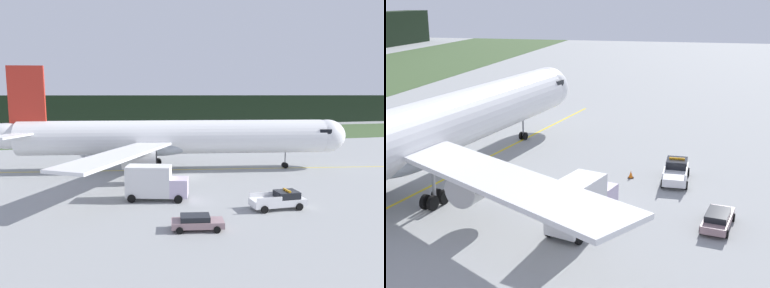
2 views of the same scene
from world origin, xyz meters
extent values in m
plane|color=#949797|center=(0.00, 0.00, 0.00)|extent=(320.00, 320.00, 0.00)
cube|color=yellow|center=(-0.78, 4.76, 0.00)|extent=(72.60, 12.56, 0.01)
cylinder|color=white|center=(-0.78, 4.76, 5.09)|extent=(46.20, 12.71, 5.11)
ellipsoid|color=white|center=(22.90, 0.76, 5.09)|extent=(6.40, 5.98, 5.11)
ellipsoid|color=#A6AEB9|center=(-3.05, 5.15, 3.68)|extent=(11.06, 7.01, 2.81)
cube|color=black|center=(21.69, 0.96, 5.98)|extent=(2.58, 5.09, 0.70)
cube|color=white|center=(-9.31, -5.63, 4.45)|extent=(15.25, 20.55, 0.35)
cylinder|color=#B6B6B6|center=(-6.84, -2.68, 3.21)|extent=(4.68, 3.14, 2.45)
cylinder|color=black|center=(-4.66, -3.05, 3.21)|extent=(0.49, 2.25, 2.26)
cylinder|color=gray|center=(16.45, 1.85, 1.71)|extent=(0.20, 0.20, 2.53)
cylinder|color=black|center=(16.49, 2.11, 0.45)|extent=(0.92, 0.37, 0.90)
cylinder|color=black|center=(16.41, 1.59, 0.45)|extent=(0.92, 0.37, 0.90)
cylinder|color=gray|center=(-4.59, 2.03, 1.86)|extent=(0.28, 0.28, 2.53)
cylinder|color=black|center=(-3.84, 2.26, 0.60)|extent=(1.23, 0.50, 1.20)
cylinder|color=black|center=(-3.96, 1.57, 0.60)|extent=(1.23, 0.50, 1.20)
cylinder|color=black|center=(-5.22, 2.50, 0.60)|extent=(1.23, 0.50, 1.20)
cylinder|color=black|center=(-5.34, 1.81, 0.60)|extent=(1.23, 0.50, 1.20)
cube|color=white|center=(5.77, -16.25, 0.73)|extent=(5.58, 2.06, 0.70)
cube|color=black|center=(6.77, -16.25, 1.43)|extent=(2.24, 1.87, 0.70)
cube|color=white|center=(4.44, -15.28, 1.31)|extent=(2.67, 0.12, 0.45)
cube|color=white|center=(4.43, -17.19, 1.31)|extent=(2.67, 0.12, 0.45)
cube|color=orange|center=(6.77, -16.25, 1.86)|extent=(0.21, 1.41, 0.16)
cylinder|color=black|center=(7.67, -15.23, 0.38)|extent=(0.76, 0.25, 0.76)
cylinder|color=black|center=(7.65, -17.29, 0.38)|extent=(0.76, 0.25, 0.76)
cylinder|color=black|center=(3.89, -15.20, 0.38)|extent=(0.76, 0.25, 0.76)
cylinder|color=black|center=(3.87, -17.26, 0.38)|extent=(0.76, 0.25, 0.76)
cube|color=silver|center=(-3.30, -10.93, 1.45)|extent=(2.51, 2.85, 2.00)
cube|color=silver|center=(-6.51, -9.96, 2.13)|extent=(5.30, 3.69, 3.36)
cylinder|color=#99999E|center=(-5.59, -10.24, 0.36)|extent=(0.77, 0.32, 1.04)
cylinder|color=#99999E|center=(-7.43, -9.68, 0.36)|extent=(0.77, 0.32, 1.04)
cylinder|color=black|center=(-2.95, -9.79, 0.45)|extent=(0.94, 0.51, 0.90)
cylinder|color=black|center=(-3.64, -12.08, 0.45)|extent=(0.94, 0.51, 0.90)
cylinder|color=black|center=(-7.77, -8.32, 0.45)|extent=(0.94, 0.51, 0.90)
cylinder|color=black|center=(-8.47, -10.62, 0.45)|extent=(0.94, 0.51, 0.90)
cube|color=gray|center=(-3.54, -19.74, 0.57)|extent=(4.73, 2.55, 0.55)
cube|color=black|center=(-3.77, -19.70, 1.08)|extent=(2.75, 1.98, 0.45)
cylinder|color=black|center=(-1.84, -19.15, 0.30)|extent=(0.62, 0.29, 0.60)
cylinder|color=black|center=(-2.16, -20.91, 0.30)|extent=(0.62, 0.29, 0.60)
cylinder|color=black|center=(-4.93, -18.57, 0.30)|extent=(0.62, 0.29, 0.60)
cylinder|color=black|center=(-5.25, -20.34, 0.30)|extent=(0.62, 0.29, 0.60)
cube|color=black|center=(5.81, -12.18, 0.01)|extent=(0.55, 0.55, 0.03)
cone|color=orange|center=(5.81, -12.18, 0.36)|extent=(0.42, 0.42, 0.66)
camera|label=1|loc=(-11.01, -47.83, 11.50)|focal=33.09mm
camera|label=2|loc=(-40.14, -17.95, 16.09)|focal=49.52mm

